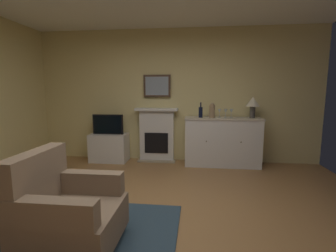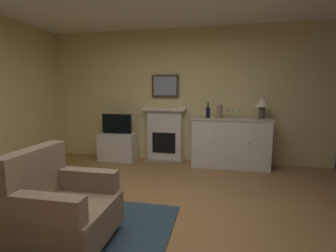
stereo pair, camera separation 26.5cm
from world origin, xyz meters
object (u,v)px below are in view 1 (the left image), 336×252
at_px(wine_glass_left, 219,111).
at_px(vase_decorative, 212,110).
at_px(tv_set, 108,124).
at_px(framed_picture, 157,86).
at_px(table_lamp, 253,103).
at_px(wine_glass_center, 226,112).
at_px(tv_cabinet, 109,148).
at_px(armchair, 66,211).
at_px(fireplace_unit, 157,135).
at_px(wine_glass_right, 231,111).
at_px(wine_bottle, 201,112).
at_px(sideboard_cabinet, 222,142).

relative_size(wine_glass_left, vase_decorative, 0.59).
bearing_deg(tv_set, framed_picture, 13.31).
height_order(table_lamp, tv_set, table_lamp).
distance_m(wine_glass_center, tv_set, 2.34).
relative_size(table_lamp, tv_cabinet, 0.53).
distance_m(tv_cabinet, tv_set, 0.49).
xyz_separation_m(table_lamp, armchair, (-2.20, -2.79, -0.84)).
bearing_deg(armchair, framed_picture, 83.48).
relative_size(fireplace_unit, vase_decorative, 3.91).
height_order(wine_glass_left, wine_glass_right, same).
relative_size(tv_set, armchair, 0.67).
relative_size(fireplace_unit, wine_glass_left, 6.67).
relative_size(vase_decorative, tv_set, 0.45).
relative_size(fireplace_unit, armchair, 1.20).
height_order(table_lamp, wine_bottle, table_lamp).
relative_size(table_lamp, wine_glass_center, 2.42).
bearing_deg(tv_set, table_lamp, 0.17).
distance_m(wine_bottle, armchair, 3.09).
xyz_separation_m(wine_bottle, wine_glass_center, (0.47, -0.02, 0.01)).
height_order(sideboard_cabinet, tv_cabinet, sideboard_cabinet).
xyz_separation_m(sideboard_cabinet, tv_cabinet, (-2.29, 0.02, -0.18)).
xyz_separation_m(fireplace_unit, wine_glass_right, (1.46, -0.19, 0.51)).
bearing_deg(fireplace_unit, table_lamp, -5.47).
distance_m(framed_picture, wine_glass_center, 1.46).
xyz_separation_m(table_lamp, vase_decorative, (-0.75, -0.05, -0.14)).
bearing_deg(tv_cabinet, framed_picture, 12.01).
distance_m(framed_picture, armchair, 3.24).
bearing_deg(wine_glass_right, armchair, -123.05).
xyz_separation_m(wine_glass_center, vase_decorative, (-0.25, -0.00, 0.02)).
height_order(sideboard_cabinet, vase_decorative, vase_decorative).
xyz_separation_m(fireplace_unit, tv_cabinet, (-0.98, -0.16, -0.26)).
bearing_deg(framed_picture, tv_cabinet, -167.99).
distance_m(wine_glass_right, tv_cabinet, 2.56).
xyz_separation_m(fireplace_unit, vase_decorative, (1.10, -0.23, 0.53)).
xyz_separation_m(fireplace_unit, tv_set, (-0.98, -0.19, 0.23)).
bearing_deg(framed_picture, wine_glass_left, -10.81).
xyz_separation_m(vase_decorative, armchair, (-1.44, -2.74, -0.70)).
distance_m(wine_bottle, wine_glass_left, 0.36).
bearing_deg(fireplace_unit, sideboard_cabinet, -7.70).
distance_m(table_lamp, tv_set, 2.86).
bearing_deg(table_lamp, vase_decorative, -176.21).
distance_m(table_lamp, vase_decorative, 0.77).
distance_m(framed_picture, sideboard_cabinet, 1.71).
bearing_deg(sideboard_cabinet, table_lamp, 0.00).
distance_m(wine_bottle, tv_set, 1.88).
bearing_deg(framed_picture, sideboard_cabinet, -9.63).
height_order(fireplace_unit, wine_glass_right, wine_glass_right).
distance_m(fireplace_unit, tv_set, 1.02).
xyz_separation_m(wine_glass_left, tv_cabinet, (-2.22, 0.03, -0.77)).
relative_size(framed_picture, wine_bottle, 1.90).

